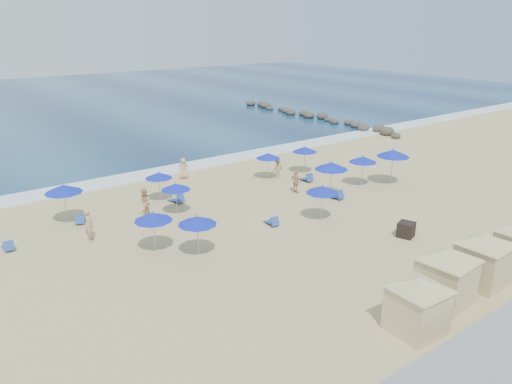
# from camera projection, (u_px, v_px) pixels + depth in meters

# --- Properties ---
(ground) EXTENTS (160.00, 160.00, 0.00)m
(ground) POSITION_uv_depth(u_px,v_px,m) (305.00, 230.00, 28.87)
(ground) COLOR tan
(ground) RESTS_ON ground
(ocean) EXTENTS (160.00, 80.00, 0.06)m
(ocean) POSITION_uv_depth(u_px,v_px,m) (43.00, 106.00, 70.45)
(ocean) COLOR navy
(ocean) RESTS_ON ground
(surf_line) EXTENTS (160.00, 2.50, 0.08)m
(surf_line) POSITION_uv_depth(u_px,v_px,m) (177.00, 169.00, 40.58)
(surf_line) COLOR white
(surf_line) RESTS_ON ground
(rock_jetty) EXTENTS (2.56, 26.66, 0.96)m
(rock_jetty) POSITION_uv_depth(u_px,v_px,m) (314.00, 116.00, 61.21)
(rock_jetty) COLOR #312C29
(rock_jetty) RESTS_ON ground
(trash_bin) EXTENTS (1.08, 1.08, 0.85)m
(trash_bin) POSITION_uv_depth(u_px,v_px,m) (406.00, 230.00, 27.80)
(trash_bin) COLOR black
(trash_bin) RESTS_ON ground
(cabana_0) EXTENTS (4.04, 4.04, 2.54)m
(cabana_0) POSITION_uv_depth(u_px,v_px,m) (418.00, 298.00, 18.98)
(cabana_0) COLOR beige
(cabana_0) RESTS_ON ground
(cabana_1) EXTENTS (4.33, 4.33, 2.73)m
(cabana_1) POSITION_uv_depth(u_px,v_px,m) (447.00, 269.00, 20.98)
(cabana_1) COLOR beige
(cabana_1) RESTS_ON ground
(cabana_2) EXTENTS (4.31, 4.31, 2.71)m
(cabana_2) POSITION_uv_depth(u_px,v_px,m) (484.00, 253.00, 22.47)
(cabana_2) COLOR beige
(cabana_2) RESTS_ON ground
(umbrella_0) EXTENTS (2.20, 2.20, 2.51)m
(umbrella_0) POSITION_uv_depth(u_px,v_px,m) (63.00, 189.00, 29.08)
(umbrella_0) COLOR #A5A8AD
(umbrella_0) RESTS_ON ground
(umbrella_1) EXTENTS (2.00, 2.00, 2.28)m
(umbrella_1) POSITION_uv_depth(u_px,v_px,m) (153.00, 217.00, 25.47)
(umbrella_1) COLOR #A5A8AD
(umbrella_1) RESTS_ON ground
(umbrella_2) EXTENTS (2.00, 2.00, 2.27)m
(umbrella_2) POSITION_uv_depth(u_px,v_px,m) (197.00, 220.00, 25.00)
(umbrella_2) COLOR #A5A8AD
(umbrella_2) RESTS_ON ground
(umbrella_3) EXTENTS (1.83, 1.83, 2.08)m
(umbrella_3) POSITION_uv_depth(u_px,v_px,m) (159.00, 175.00, 32.86)
(umbrella_3) COLOR #A5A8AD
(umbrella_3) RESTS_ON ground
(umbrella_4) EXTENTS (1.84, 1.84, 2.09)m
(umbrella_4) POSITION_uv_depth(u_px,v_px,m) (176.00, 187.00, 30.60)
(umbrella_4) COLOR #A5A8AD
(umbrella_4) RESTS_ON ground
(umbrella_5) EXTENTS (1.98, 1.98, 2.25)m
(umbrella_5) POSITION_uv_depth(u_px,v_px,m) (322.00, 190.00, 29.60)
(umbrella_5) COLOR #A5A8AD
(umbrella_5) RESTS_ON ground
(umbrella_6) EXTENTS (1.86, 1.86, 2.12)m
(umbrella_6) POSITION_uv_depth(u_px,v_px,m) (268.00, 156.00, 37.50)
(umbrella_6) COLOR #A5A8AD
(umbrella_6) RESTS_ON ground
(umbrella_7) EXTENTS (2.28, 2.28, 2.59)m
(umbrella_7) POSITION_uv_depth(u_px,v_px,m) (331.00, 166.00, 33.39)
(umbrella_7) COLOR #A5A8AD
(umbrella_7) RESTS_ON ground
(umbrella_8) EXTENTS (1.95, 1.95, 2.22)m
(umbrella_8) POSITION_uv_depth(u_px,v_px,m) (305.00, 149.00, 39.00)
(umbrella_8) COLOR #A5A8AD
(umbrella_8) RESTS_ON ground
(umbrella_9) EXTENTS (2.03, 2.03, 2.31)m
(umbrella_9) POSITION_uv_depth(u_px,v_px,m) (363.00, 159.00, 35.89)
(umbrella_9) COLOR #A5A8AD
(umbrella_9) RESTS_ON ground
(umbrella_10) EXTENTS (2.40, 2.40, 2.73)m
(umbrella_10) POSITION_uv_depth(u_px,v_px,m) (393.00, 153.00, 36.11)
(umbrella_10) COLOR #A5A8AD
(umbrella_10) RESTS_ON ground
(beach_chair_0) EXTENTS (0.52, 1.14, 0.63)m
(beach_chair_0) POSITION_uv_depth(u_px,v_px,m) (8.00, 246.00, 26.24)
(beach_chair_0) COLOR #274490
(beach_chair_0) RESTS_ON ground
(beach_chair_1) EXTENTS (0.96, 1.32, 0.67)m
(beach_chair_1) POSITION_uv_depth(u_px,v_px,m) (80.00, 219.00, 29.73)
(beach_chair_1) COLOR #274490
(beach_chair_1) RESTS_ON ground
(beach_chair_2) EXTENTS (0.75, 1.35, 0.70)m
(beach_chair_2) POSITION_uv_depth(u_px,v_px,m) (177.00, 199.00, 33.06)
(beach_chair_2) COLOR #274490
(beach_chair_2) RESTS_ON ground
(beach_chair_3) EXTENTS (0.67, 1.21, 0.63)m
(beach_chair_3) POSITION_uv_depth(u_px,v_px,m) (272.00, 222.00, 29.44)
(beach_chair_3) COLOR #274490
(beach_chair_3) RESTS_ON ground
(beach_chair_4) EXTENTS (0.69, 1.32, 0.70)m
(beach_chair_4) POSITION_uv_depth(u_px,v_px,m) (336.00, 196.00, 33.76)
(beach_chair_4) COLOR #274490
(beach_chair_4) RESTS_ON ground
(beach_chair_5) EXTENTS (0.66, 1.29, 0.69)m
(beach_chair_5) POSITION_uv_depth(u_px,v_px,m) (307.00, 178.00, 37.44)
(beach_chair_5) COLOR #274490
(beach_chair_5) RESTS_ON ground
(beachgoer_0) EXTENTS (0.58, 0.76, 1.87)m
(beachgoer_0) POSITION_uv_depth(u_px,v_px,m) (89.00, 225.00, 27.10)
(beachgoer_0) COLOR tan
(beachgoer_0) RESTS_ON ground
(beachgoer_1) EXTENTS (0.91, 1.05, 1.84)m
(beachgoer_1) POSITION_uv_depth(u_px,v_px,m) (144.00, 203.00, 30.38)
(beachgoer_1) COLOR tan
(beachgoer_1) RESTS_ON ground
(beachgoer_2) EXTENTS (0.52, 1.00, 1.64)m
(beachgoer_2) POSITION_uv_depth(u_px,v_px,m) (296.00, 182.00, 34.79)
(beachgoer_2) COLOR tan
(beachgoer_2) RESTS_ON ground
(beachgoer_3) EXTENTS (1.13, 0.79, 1.59)m
(beachgoer_3) POSITION_uv_depth(u_px,v_px,m) (277.00, 168.00, 38.10)
(beachgoer_3) COLOR tan
(beachgoer_3) RESTS_ON ground
(beachgoer_4) EXTENTS (0.93, 0.82, 1.61)m
(beachgoer_4) POSITION_uv_depth(u_px,v_px,m) (184.00, 168.00, 38.02)
(beachgoer_4) COLOR tan
(beachgoer_4) RESTS_ON ground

